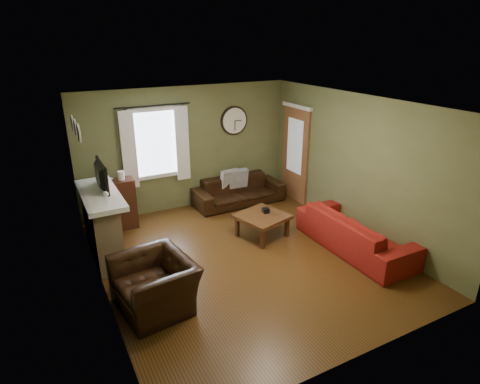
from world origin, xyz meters
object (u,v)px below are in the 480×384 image
bookshelf (113,205)px  armchair (155,284)px  sofa_brown (239,191)px  coffee_table (262,226)px  sofa_red (355,232)px

bookshelf → armchair: 2.73m
sofa_brown → armchair: armchair is taller
coffee_table → armchair: bearing=-155.0°
bookshelf → sofa_red: (3.56, -2.79, -0.16)m
bookshelf → sofa_red: bearing=-38.1°
bookshelf → sofa_brown: size_ratio=0.49×
sofa_brown → sofa_red: bearing=-73.6°
bookshelf → sofa_brown: (2.73, 0.02, -0.20)m
bookshelf → sofa_red: size_ratio=0.44×
sofa_red → coffee_table: size_ratio=2.75×
bookshelf → coffee_table: size_ratio=1.20×
bookshelf → sofa_red: 4.52m
sofa_brown → sofa_red: size_ratio=0.89×
bookshelf → sofa_red: bookshelf is taller
bookshelf → armchair: bearing=-90.2°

